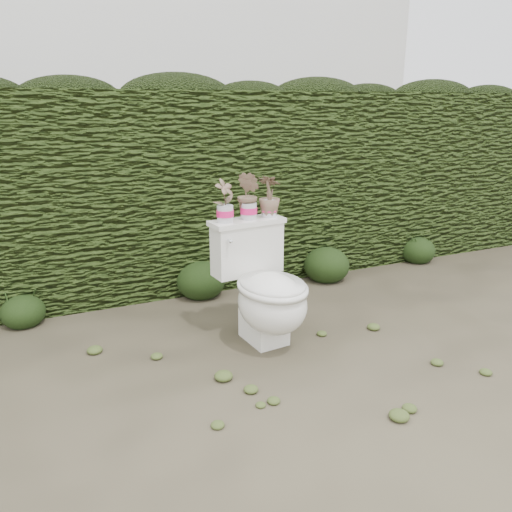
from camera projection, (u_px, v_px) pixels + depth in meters
name	position (u px, v px, depth m)	size (l,w,h in m)	color
ground	(248.00, 354.00, 3.12)	(60.00, 60.00, 0.00)	brown
hedge	(173.00, 189.00, 4.28)	(8.00, 1.00, 1.60)	#384D19
house_wall	(133.00, 71.00, 8.00)	(8.00, 3.50, 4.00)	silver
toilet	(265.00, 291.00, 3.19)	(0.52, 0.72, 0.78)	white
potted_plant_left	(225.00, 202.00, 3.15)	(0.14, 0.09, 0.26)	#227026
potted_plant_center	(249.00, 197.00, 3.23)	(0.16, 0.13, 0.30)	#227026
potted_plant_right	(269.00, 197.00, 3.31)	(0.15, 0.15, 0.26)	#227026
liriope_clump_1	(22.00, 308.00, 3.51)	(0.30, 0.30, 0.24)	#203312
liriope_clump_2	(201.00, 277.00, 4.03)	(0.40, 0.40, 0.32)	#203312
liriope_clump_3	(327.00, 262.00, 4.41)	(0.40, 0.40, 0.32)	#203312
liriope_clump_4	(418.00, 248.00, 4.93)	(0.34, 0.34, 0.27)	#203312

